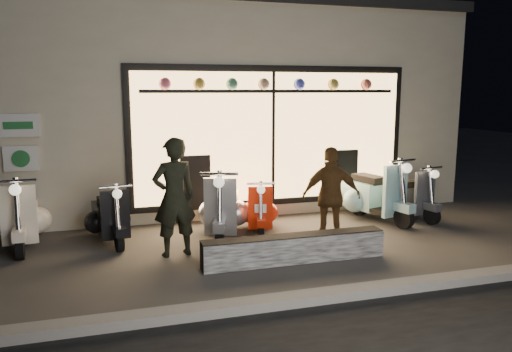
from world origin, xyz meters
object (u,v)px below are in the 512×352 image
Objects in this scene: graffiti_barrier at (294,249)px; man at (174,197)px; scooter_silver at (223,208)px; woman at (331,196)px; scooter_red at (259,209)px.

graffiti_barrier is 1.52× the size of man.
scooter_silver is (-0.66, 1.63, 0.26)m from graffiti_barrier.
woman is at bearing -17.25° from scooter_silver.
woman is at bearing -40.59° from scooter_red.
woman reaches higher than scooter_silver.
scooter_silver is at bearing -18.09° from woman.
graffiti_barrier is at bearing -51.35° from scooter_silver.
scooter_silver is 0.91× the size of man.
man is at bearing -134.02° from scooter_red.
graffiti_barrier is 1.80m from scooter_red.
scooter_silver is 1.32m from man.
scooter_red is (0.67, 0.15, -0.09)m from scooter_silver.
graffiti_barrier is 1.71× the size of woman.
scooter_red is 0.82× the size of woman.
scooter_silver is at bearing -153.38° from scooter_red.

